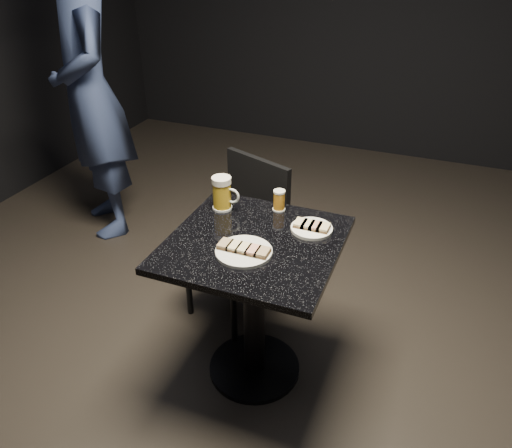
# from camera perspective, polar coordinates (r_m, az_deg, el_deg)

# --- Properties ---
(floor) EXTENTS (6.00, 6.00, 0.00)m
(floor) POSITION_cam_1_polar(r_m,az_deg,el_deg) (2.56, -0.17, -16.21)
(floor) COLOR black
(floor) RESTS_ON ground
(plate_large) EXTENTS (0.23, 0.23, 0.01)m
(plate_large) POSITION_cam_1_polar(r_m,az_deg,el_deg) (1.99, -1.40, -3.18)
(plate_large) COLOR silver
(plate_large) RESTS_ON table
(plate_small) EXTENTS (0.18, 0.18, 0.01)m
(plate_small) POSITION_cam_1_polar(r_m,az_deg,el_deg) (2.15, 6.38, -0.53)
(plate_small) COLOR white
(plate_small) RESTS_ON table
(patron) EXTENTS (0.83, 0.81, 1.92)m
(patron) POSITION_cam_1_polar(r_m,az_deg,el_deg) (3.44, -18.44, 13.98)
(patron) COLOR navy
(patron) RESTS_ON floor
(table) EXTENTS (0.70, 0.70, 0.75)m
(table) POSITION_cam_1_polar(r_m,az_deg,el_deg) (2.21, -0.19, -7.21)
(table) COLOR black
(table) RESTS_ON floor
(beer_mug) EXTENTS (0.13, 0.09, 0.16)m
(beer_mug) POSITION_cam_1_polar(r_m,az_deg,el_deg) (2.27, -3.86, 3.53)
(beer_mug) COLOR silver
(beer_mug) RESTS_ON table
(beer_tumbler) EXTENTS (0.06, 0.06, 0.10)m
(beer_tumbler) POSITION_cam_1_polar(r_m,az_deg,el_deg) (2.28, 2.66, 2.72)
(beer_tumbler) COLOR white
(beer_tumbler) RESTS_ON table
(chair) EXTENTS (0.53, 0.53, 0.88)m
(chair) POSITION_cam_1_polar(r_m,az_deg,el_deg) (2.61, -1.58, -0.83)
(chair) COLOR black
(chair) RESTS_ON floor
(canapes_on_plate_large) EXTENTS (0.21, 0.07, 0.02)m
(canapes_on_plate_large) POSITION_cam_1_polar(r_m,az_deg,el_deg) (1.98, -1.41, -2.79)
(canapes_on_plate_large) COLOR #4C3521
(canapes_on_plate_large) RESTS_ON plate_large
(canapes_on_plate_small) EXTENTS (0.15, 0.07, 0.02)m
(canapes_on_plate_small) POSITION_cam_1_polar(r_m,az_deg,el_deg) (2.14, 6.40, -0.15)
(canapes_on_plate_small) COLOR #4C3521
(canapes_on_plate_small) RESTS_ON plate_small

